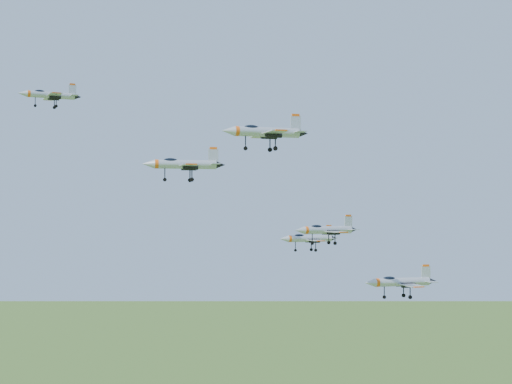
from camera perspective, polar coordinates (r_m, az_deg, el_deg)
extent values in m
cylinder|color=#B0B7BD|center=(126.12, -16.07, 7.46)|extent=(7.76, 3.14, 1.12)
cone|color=#B0B7BD|center=(125.48, -18.19, 7.52)|extent=(1.79, 1.49, 1.12)
cone|color=black|center=(126.89, -14.06, 7.39)|extent=(1.41, 1.24, 0.95)
ellipsoid|color=black|center=(125.90, -16.93, 7.67)|extent=(2.04, 1.28, 0.71)
cube|color=#B0B7BD|center=(123.76, -15.81, 7.52)|extent=(2.92, 4.18, 0.12)
cube|color=#B0B7BD|center=(128.47, -16.17, 7.20)|extent=(2.92, 4.18, 0.12)
cube|color=#B0B7BD|center=(126.89, -14.48, 7.92)|extent=(1.27, 0.44, 1.81)
cube|color=#E85A10|center=(127.05, -14.48, 8.35)|extent=(0.94, 0.37, 0.30)
cylinder|color=#B0B7BD|center=(112.97, -5.66, 2.21)|extent=(9.80, 1.91, 1.41)
cone|color=#B0B7BD|center=(112.41, -8.62, 2.24)|extent=(2.02, 1.50, 1.41)
cone|color=black|center=(113.79, -2.85, 2.18)|extent=(1.57, 1.27, 1.20)
ellipsoid|color=black|center=(112.74, -6.86, 2.49)|extent=(2.43, 1.13, 0.89)
cube|color=#B0B7BD|center=(109.98, -5.36, 2.17)|extent=(2.73, 4.88, 0.15)
cube|color=#B0B7BD|center=(115.98, -5.74, 1.99)|extent=(2.73, 4.88, 0.15)
cube|color=#B0B7BD|center=(113.69, -3.44, 2.92)|extent=(1.63, 0.21, 2.27)
cube|color=#E85A10|center=(113.79, -3.44, 3.52)|extent=(1.20, 0.21, 0.38)
cylinder|color=#B0B7BD|center=(93.65, 0.88, 4.81)|extent=(8.92, 2.51, 1.28)
cone|color=#B0B7BD|center=(92.10, -2.25, 4.91)|extent=(1.93, 1.51, 1.28)
cone|color=black|center=(95.40, 3.80, 4.70)|extent=(1.51, 1.27, 1.08)
ellipsoid|color=black|center=(93.04, -0.38, 5.15)|extent=(2.27, 1.21, 0.81)
cube|color=#B0B7BD|center=(91.11, 1.56, 4.83)|extent=(2.84, 4.59, 0.14)
cube|color=#B0B7BD|center=(96.28, 0.47, 4.50)|extent=(2.84, 4.59, 0.14)
cube|color=#B0B7BD|center=(95.16, 3.19, 5.52)|extent=(1.47, 0.32, 2.06)
cube|color=#E85A10|center=(95.29, 3.19, 6.16)|extent=(1.09, 0.29, 0.34)
cylinder|color=#B0B7BD|center=(120.07, 4.32, -3.73)|extent=(7.79, 2.23, 1.11)
cone|color=#B0B7BD|center=(118.38, 2.24, -3.77)|extent=(1.69, 1.33, 1.11)
cone|color=black|center=(121.84, 6.26, -3.69)|extent=(1.32, 1.11, 0.95)
ellipsoid|color=black|center=(119.35, 3.48, -3.54)|extent=(1.98, 1.07, 0.71)
cube|color=#B0B7BD|center=(117.94, 4.84, -3.88)|extent=(2.50, 4.02, 0.12)
cube|color=#B0B7BD|center=(122.36, 3.96, -3.79)|extent=(2.50, 4.02, 0.12)
cube|color=#B0B7BD|center=(121.41, 5.85, -3.15)|extent=(1.29, 0.29, 1.80)
cube|color=#E85A10|center=(121.39, 5.85, -2.71)|extent=(0.95, 0.26, 0.30)
cylinder|color=#B0B7BD|center=(109.55, 5.76, -3.04)|extent=(8.06, 3.03, 1.16)
cone|color=#B0B7BD|center=(107.28, 3.51, -3.08)|extent=(1.83, 1.51, 1.16)
cone|color=black|center=(111.88, 7.83, -2.99)|extent=(1.45, 1.25, 0.98)
ellipsoid|color=black|center=(108.59, 4.86, -2.82)|extent=(2.10, 1.27, 0.73)
cube|color=#B0B7BD|center=(107.47, 6.49, -3.19)|extent=(2.92, 4.29, 0.12)
cube|color=#B0B7BD|center=(111.82, 5.22, -3.12)|extent=(2.92, 4.29, 0.12)
cube|color=#B0B7BD|center=(111.34, 7.40, -2.38)|extent=(1.32, 0.42, 1.87)
cube|color=#E85A10|center=(111.33, 7.40, -1.88)|extent=(0.98, 0.35, 0.31)
cylinder|color=#B0B7BD|center=(121.82, 11.61, -7.06)|extent=(9.77, 2.29, 1.40)
cone|color=#B0B7BD|center=(119.35, 9.09, -7.19)|extent=(2.06, 1.57, 1.40)
cone|color=black|center=(124.41, 13.93, -6.93)|extent=(1.61, 1.32, 1.19)
ellipsoid|color=black|center=(120.73, 10.59, -6.86)|extent=(2.45, 1.22, 0.89)
cube|color=#B0B7BD|center=(119.27, 12.35, -7.31)|extent=(2.90, 4.94, 0.15)
cube|color=#B0B7BD|center=(124.63, 11.07, -7.05)|extent=(2.90, 4.94, 0.15)
cube|color=#B0B7BD|center=(123.71, 13.44, -6.28)|extent=(1.62, 0.28, 2.26)
cube|color=#E85A10|center=(123.61, 13.44, -5.74)|extent=(1.19, 0.26, 0.38)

